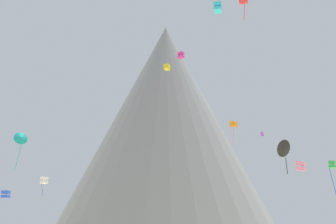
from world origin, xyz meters
TOP-DOWN VIEW (x-y plane):
  - rock_massif at (-1.19, 96.68)m, footprint 89.73×89.73m
  - kite_white_low at (-24.64, 56.11)m, footprint 1.67×1.67m
  - kite_orange_mid at (13.59, 53.71)m, footprint 1.72×1.71m
  - kite_blue_low at (-21.22, 25.27)m, footprint 0.99×0.99m
  - kite_green_low at (19.76, 21.34)m, footprint 1.08×1.09m
  - kite_teal_mid at (-25.07, 41.05)m, footprint 2.51×2.06m
  - kite_yellow_high at (0.15, 59.75)m, footprint 1.56×1.58m
  - kite_magenta_high at (2.95, 52.88)m, footprint 1.54×1.52m
  - kite_black_low at (14.60, 23.54)m, footprint 2.46×1.96m
  - kite_cyan_high at (8.53, 36.66)m, footprint 1.67×1.73m
  - kite_pink_low at (19.73, 32.81)m, footprint 1.78×1.75m
  - kite_violet_mid at (19.10, 52.67)m, footprint 0.61×0.79m
  - kite_red_high at (12.47, 33.81)m, footprint 1.70×1.76m

SIDE VIEW (x-z plane):
  - kite_blue_low at x=-21.22m, z-range 7.46..8.39m
  - kite_green_low at x=19.76m, z-range 8.98..13.49m
  - kite_white_low at x=-24.64m, z-range 10.47..14.16m
  - kite_pink_low at x=19.73m, z-range 11.73..13.30m
  - kite_black_low at x=14.60m, z-range 11.46..15.88m
  - kite_teal_mid at x=-25.07m, z-range 14.90..21.38m
  - kite_violet_mid at x=19.10m, z-range 20.92..21.75m
  - kite_orange_mid at x=13.59m, z-range 21.01..26.04m
  - rock_massif at x=-1.19m, z-range -2.71..62.50m
  - kite_yellow_high at x=0.15m, z-range 37.32..38.63m
  - kite_magenta_high at x=2.95m, z-range 37.49..38.82m
  - kite_red_high at x=12.47m, z-range 38.23..42.90m
  - kite_cyan_high at x=8.53m, z-range 39.76..41.51m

